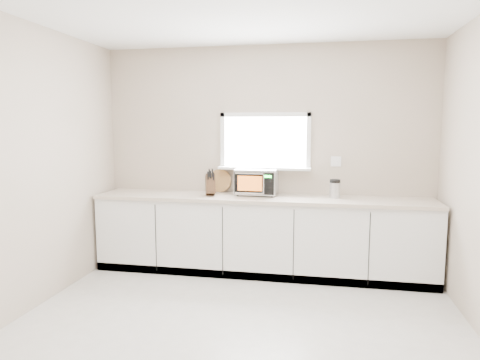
# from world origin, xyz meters

# --- Properties ---
(ground) EXTENTS (4.00, 4.00, 0.00)m
(ground) POSITION_xyz_m (0.00, 0.00, 0.00)
(ground) COLOR beige
(ground) RESTS_ON ground
(back_wall) EXTENTS (4.00, 0.17, 2.70)m
(back_wall) POSITION_xyz_m (0.00, 2.00, 1.36)
(back_wall) COLOR #C1AD99
(back_wall) RESTS_ON ground
(cabinets) EXTENTS (3.92, 0.60, 0.88)m
(cabinets) POSITION_xyz_m (0.00, 1.70, 0.44)
(cabinets) COLOR white
(cabinets) RESTS_ON ground
(countertop) EXTENTS (3.92, 0.64, 0.04)m
(countertop) POSITION_xyz_m (0.00, 1.69, 0.90)
(countertop) COLOR beige
(countertop) RESTS_ON cabinets
(microwave) EXTENTS (0.49, 0.42, 0.31)m
(microwave) POSITION_xyz_m (-0.07, 1.82, 1.08)
(microwave) COLOR black
(microwave) RESTS_ON countertop
(knife_block) EXTENTS (0.18, 0.25, 0.32)m
(knife_block) POSITION_xyz_m (-0.61, 1.66, 1.06)
(knife_block) COLOR #4F351C
(knife_block) RESTS_ON countertop
(cutting_board) EXTENTS (0.29, 0.07, 0.29)m
(cutting_board) POSITION_xyz_m (-0.56, 1.94, 1.06)
(cutting_board) COLOR #AB7842
(cutting_board) RESTS_ON countertop
(coffee_grinder) EXTENTS (0.14, 0.14, 0.22)m
(coffee_grinder) POSITION_xyz_m (0.84, 1.77, 1.03)
(coffee_grinder) COLOR silver
(coffee_grinder) RESTS_ON countertop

